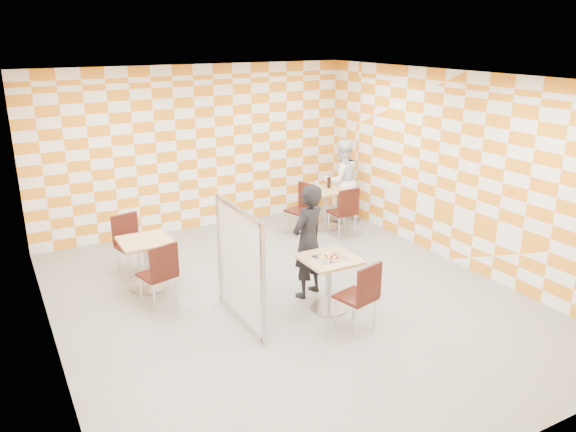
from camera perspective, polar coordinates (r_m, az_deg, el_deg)
The scene contains 15 objects.
room_shell at distance 7.80m, azimuth -1.86°, elevation 3.03°, with size 7.00×7.00×7.00m.
main_table at distance 7.43m, azimuth 4.18°, elevation -5.95°, with size 0.70×0.70×0.75m.
second_table at distance 10.54m, azimuth 3.87°, elevation 1.48°, with size 0.70×0.70×0.75m.
empty_table at distance 8.26m, azimuth -14.20°, elevation -3.92°, with size 0.70×0.70×0.75m.
chair_main_front at distance 6.91m, azimuth 7.52°, elevation -7.70°, with size 0.51×0.52×0.92m.
chair_second_front at distance 10.03m, azimuth 5.83°, elevation 0.76°, with size 0.42×0.43×0.92m.
chair_second_side at distance 10.22m, azimuth 1.55°, elevation 1.17°, with size 0.53×0.53×0.92m.
chair_empty_near at distance 7.63m, azimuth -12.82°, elevation -5.41°, with size 0.52×0.53×0.92m.
chair_empty_far at distance 8.85m, azimuth -15.84°, elevation -2.29°, with size 0.51×0.51×0.92m.
partition at distance 6.99m, azimuth -4.91°, elevation -5.05°, with size 0.08×1.38×1.55m.
man_dark at distance 7.72m, azimuth 2.04°, elevation -2.60°, with size 0.59×0.38×1.61m, color black.
man_white at distance 10.88m, azimuth 5.47°, elevation 3.58°, with size 0.78×0.61×1.61m, color white.
pizza_on_foil at distance 7.32m, azimuth 4.30°, elevation -4.14°, with size 0.40×0.40×0.04m.
sport_bottle at distance 10.48m, azimuth 2.99°, elevation 3.27°, with size 0.06×0.06×0.20m.
soda_bottle at distance 10.54m, azimuth 4.19°, elevation 3.41°, with size 0.07×0.07×0.23m.
Camera 1 is at (-3.39, -6.17, 3.56)m, focal length 35.00 mm.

